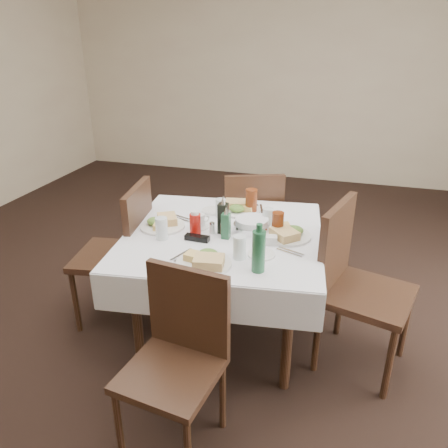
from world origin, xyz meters
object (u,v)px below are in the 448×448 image
(bread_basket, at_px, (252,225))
(chair_east, at_px, (352,277))
(chair_north, at_px, (252,220))
(water_w, at_px, (162,228))
(oil_cruet_green, at_px, (226,225))
(water_s, at_px, (240,247))
(dining_table, at_px, (223,245))
(ketchup_bottle, at_px, (195,223))
(green_bottle, at_px, (259,251))
(oil_cruet_dark, at_px, (223,217))
(chair_west, at_px, (124,246))
(water_e, at_px, (268,218))
(chair_south, at_px, (179,349))
(water_n, at_px, (221,208))
(coffee_mug, at_px, (199,221))

(bread_basket, bearing_deg, chair_east, -9.73)
(chair_north, bearing_deg, water_w, -110.36)
(bread_basket, distance_m, oil_cruet_green, 0.21)
(chair_east, distance_m, water_s, 0.72)
(dining_table, relative_size, oil_cruet_green, 6.64)
(ketchup_bottle, bearing_deg, green_bottle, -36.29)
(oil_cruet_dark, xyz_separation_m, ketchup_bottle, (-0.16, -0.06, -0.03))
(water_w, xyz_separation_m, ketchup_bottle, (0.17, 0.13, 0.00))
(chair_west, xyz_separation_m, water_e, (0.94, 0.18, 0.25))
(water_w, bearing_deg, green_bottle, -18.72)
(chair_south, relative_size, water_e, 7.35)
(water_e, xyz_separation_m, water_w, (-0.57, -0.36, 0.01))
(oil_cruet_dark, relative_size, green_bottle, 0.91)
(chair_west, relative_size, water_s, 7.50)
(water_s, relative_size, bread_basket, 0.58)
(water_s, height_order, water_w, water_w)
(chair_west, height_order, water_w, chair_west)
(water_n, height_order, oil_cruet_dark, oil_cruet_dark)
(bread_basket, xyz_separation_m, oil_cruet_dark, (-0.16, -0.09, 0.07))
(water_e, bearing_deg, bread_basket, -136.51)
(dining_table, xyz_separation_m, oil_cruet_green, (0.04, -0.07, 0.18))
(water_n, distance_m, oil_cruet_dark, 0.25)
(chair_west, relative_size, ketchup_bottle, 6.71)
(water_n, xyz_separation_m, oil_cruet_green, (0.12, -0.31, 0.02))
(water_e, distance_m, bread_basket, 0.12)
(chair_east, xyz_separation_m, oil_cruet_green, (-0.76, -0.05, 0.26))
(chair_east, distance_m, water_n, 0.95)
(water_s, height_order, water_e, water_s)
(green_bottle, bearing_deg, chair_north, 104.33)
(chair_north, height_order, chair_east, chair_east)
(water_n, relative_size, water_e, 1.03)
(water_w, xyz_separation_m, coffee_mug, (0.16, 0.22, -0.03))
(chair_east, relative_size, oil_cruet_green, 5.06)
(dining_table, height_order, water_e, water_e)
(water_w, xyz_separation_m, oil_cruet_green, (0.37, 0.12, 0.02))
(chair_north, relative_size, chair_west, 0.94)
(oil_cruet_dark, distance_m, coffee_mug, 0.18)
(water_w, relative_size, oil_cruet_green, 0.67)
(water_e, distance_m, oil_cruet_green, 0.32)
(water_n, height_order, oil_cruet_green, oil_cruet_green)
(chair_west, bearing_deg, water_n, 21.94)
(chair_north, xyz_separation_m, chair_east, (0.78, -0.76, 0.04))
(oil_cruet_dark, xyz_separation_m, oil_cruet_green, (0.04, -0.07, -0.02))
(oil_cruet_dark, bearing_deg, water_n, 110.12)
(oil_cruet_dark, height_order, green_bottle, green_bottle)
(water_s, bearing_deg, chair_west, 161.85)
(chair_west, bearing_deg, chair_east, -0.43)
(chair_north, xyz_separation_m, chair_south, (0.01, -1.56, -0.02))
(chair_east, bearing_deg, water_e, 161.08)
(chair_west, distance_m, water_s, 0.96)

